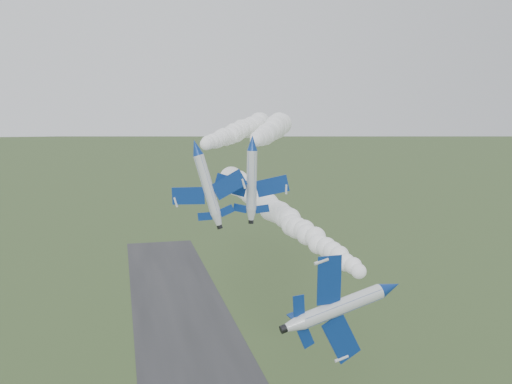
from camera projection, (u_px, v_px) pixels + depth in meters
jet_lead at (391, 288)px, 60.75m from camera, size 4.01×14.22×11.43m
smoke_trail_jet_lead at (278, 212)px, 91.04m from camera, size 11.53×58.01×4.81m
jet_pair_left at (196, 147)px, 77.71m from camera, size 10.38×12.41×4.00m
smoke_trail_jet_pair_left at (242, 130)px, 117.31m from camera, size 31.76×71.26×4.97m
jet_pair_right at (252, 143)px, 79.65m from camera, size 10.64×12.32×3.11m
smoke_trail_jet_pair_right at (271, 130)px, 108.92m from camera, size 21.26×52.45×5.05m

